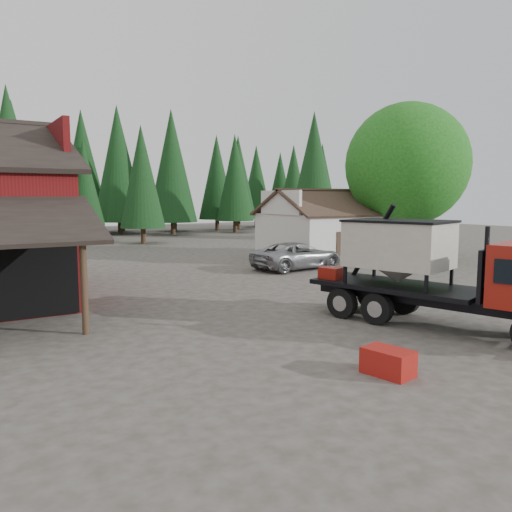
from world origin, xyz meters
TOP-DOWN VIEW (x-y plane):
  - ground at (0.00, 0.00)m, footprint 120.00×120.00m
  - farmhouse at (13.00, 13.00)m, footprint 8.60×6.42m
  - deciduous_tree at (17.01, 9.97)m, footprint 8.00×8.00m
  - conifer_backdrop at (0.00, 42.00)m, footprint 76.00×16.00m
  - near_pine_b at (6.00, 30.00)m, footprint 3.96×3.96m
  - near_pine_c at (22.00, 26.00)m, footprint 4.84×4.84m
  - near_pine_d at (-4.00, 34.00)m, footprint 5.28×5.28m
  - feed_truck at (3.99, -2.97)m, footprint 4.49×8.81m
  - silver_car at (8.00, 9.83)m, footprint 5.66×2.94m
  - equip_box at (-0.57, -5.10)m, footprint 0.89×1.21m

SIDE VIEW (x-z plane):
  - ground at x=0.00m, z-range 0.00..0.00m
  - conifer_backdrop at x=0.00m, z-range -8.00..8.00m
  - equip_box at x=-0.57m, z-range 0.00..0.60m
  - silver_car at x=8.00m, z-range 0.00..1.52m
  - farmhouse at x=13.00m, z-range -0.66..3.99m
  - feed_truck at x=3.99m, z-range -0.13..3.72m
  - near_pine_b at x=6.00m, z-range 0.69..11.09m
  - deciduous_tree at x=17.01m, z-range 0.81..11.01m
  - near_pine_c at x=22.00m, z-range 0.69..13.09m
  - near_pine_d at x=-4.00m, z-range 0.69..14.09m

